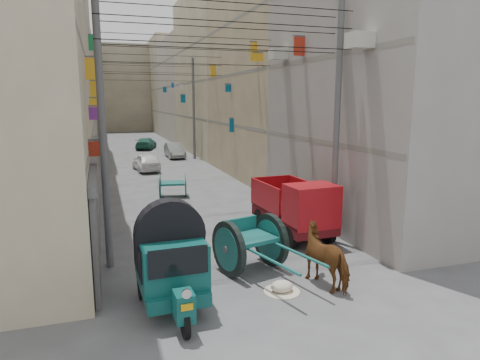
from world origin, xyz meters
name	(u,v)px	position (x,y,z in m)	size (l,w,h in m)	color
building_row_left	(43,79)	(-8.00, 34.13, 6.46)	(8.00, 62.00, 14.00)	#BEB090
building_row_right	(225,82)	(8.00, 34.13, 6.46)	(8.00, 62.00, 14.00)	gray
end_cap_building	(122,89)	(0.00, 66.00, 6.50)	(22.00, 10.00, 13.00)	#ADA488
shutters_left	(96,187)	(-3.92, 10.38, 1.49)	(0.18, 14.40, 2.88)	#4C4C51
signboards	(159,120)	(-0.01, 21.66, 3.43)	(8.22, 40.52, 5.67)	silver
ac_units	(317,19)	(3.65, 7.67, 7.43)	(0.70, 6.55, 3.35)	#BAB8A7
utility_poles	(171,114)	(0.00, 17.00, 4.00)	(7.40, 22.20, 8.00)	#525254
overhead_cables	(178,55)	(0.00, 14.40, 6.77)	(7.40, 22.52, 1.12)	black
auto_rickshaw	(171,260)	(-2.31, 3.01, 1.14)	(1.62, 2.77, 1.93)	black
tonga_cart	(250,243)	(0.13, 4.49, 0.79)	(2.10, 3.58, 1.52)	black
mini_truck	(298,211)	(2.62, 6.61, 0.98)	(1.82, 3.71, 2.04)	black
second_cart	(173,184)	(-0.41, 14.44, 0.62)	(1.50, 1.37, 1.16)	#135752
feed_sack	(282,286)	(0.41, 2.94, 0.14)	(0.56, 0.45, 0.28)	beige
horse	(328,256)	(1.72, 3.00, 0.76)	(0.82, 1.79, 1.51)	brown
distant_car_white	(146,162)	(-0.82, 22.89, 0.61)	(1.44, 3.57, 1.22)	white
distant_car_grey	(175,150)	(2.15, 29.11, 0.61)	(1.29, 3.70, 1.22)	slate
distant_car_green	(146,143)	(0.56, 36.38, 0.56)	(1.57, 3.87, 1.12)	#226453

